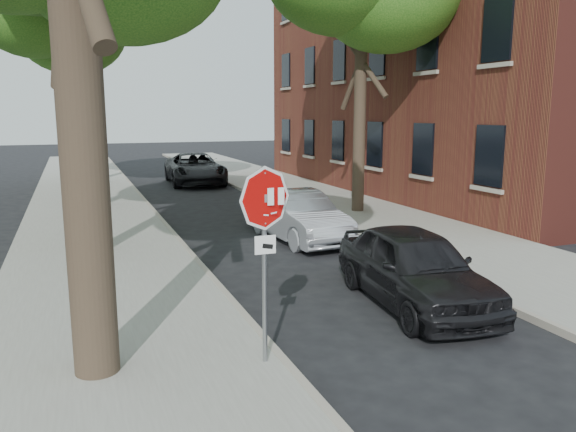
% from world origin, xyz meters
% --- Properties ---
extents(ground, '(120.00, 120.00, 0.00)m').
position_xyz_m(ground, '(0.00, 0.00, 0.00)').
color(ground, black).
rests_on(ground, ground).
extents(sidewalk_left, '(4.00, 55.00, 0.12)m').
position_xyz_m(sidewalk_left, '(-2.50, 12.00, 0.06)').
color(sidewalk_left, gray).
rests_on(sidewalk_left, ground).
extents(sidewalk_right, '(4.00, 55.00, 0.12)m').
position_xyz_m(sidewalk_right, '(6.00, 12.00, 0.06)').
color(sidewalk_right, gray).
rests_on(sidewalk_right, ground).
extents(curb_left, '(0.12, 55.00, 0.13)m').
position_xyz_m(curb_left, '(-0.45, 12.00, 0.07)').
color(curb_left, '#9E9384').
rests_on(curb_left, ground).
extents(curb_right, '(0.12, 55.00, 0.13)m').
position_xyz_m(curb_right, '(3.95, 12.00, 0.07)').
color(curb_right, '#9E9384').
rests_on(curb_right, ground).
extents(apartment_building, '(12.20, 20.20, 15.30)m').
position_xyz_m(apartment_building, '(14.00, 14.00, 7.65)').
color(apartment_building, maroon).
rests_on(apartment_building, ground).
extents(stop_sign, '(0.76, 0.34, 2.61)m').
position_xyz_m(stop_sign, '(-0.70, -0.03, 1.95)').
color(stop_sign, gray).
rests_on(stop_sign, sidewalk_left).
extents(tree_far, '(5.29, 4.91, 9.33)m').
position_xyz_m(tree_far, '(-2.72, 21.11, 7.21)').
color(tree_far, black).
rests_on(tree_far, sidewalk_left).
extents(car_a, '(2.05, 4.22, 1.39)m').
position_xyz_m(car_a, '(2.60, 1.50, 0.69)').
color(car_a, black).
rests_on(car_a, ground).
extents(car_b, '(1.70, 4.14, 1.33)m').
position_xyz_m(car_b, '(2.60, 7.01, 0.67)').
color(car_b, '#B1B2B9').
rests_on(car_b, ground).
extents(car_d, '(2.74, 5.45, 1.48)m').
position_xyz_m(car_d, '(2.55, 20.10, 0.74)').
color(car_d, black).
rests_on(car_d, ground).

